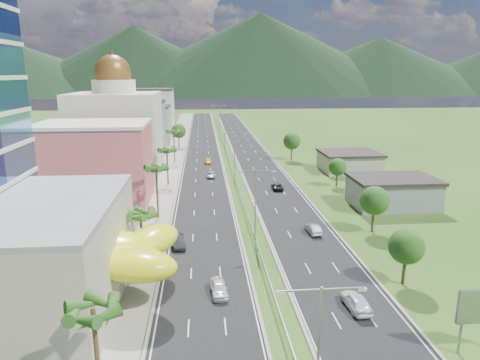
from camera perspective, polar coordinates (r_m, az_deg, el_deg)
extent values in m
plane|color=#2D5119|center=(55.96, 3.28, -11.95)|extent=(500.00, 500.00, 0.00)
cube|color=black|center=(141.86, -4.98, 4.07)|extent=(11.00, 260.00, 0.04)
cube|color=black|center=(142.66, 1.07, 4.18)|extent=(11.00, 260.00, 0.04)
cube|color=gray|center=(142.17, -8.82, 4.00)|extent=(7.00, 260.00, 0.12)
cube|color=gray|center=(124.28, -1.49, 2.98)|extent=(0.08, 216.00, 0.28)
cube|color=gray|center=(225.16, -3.15, 7.89)|extent=(0.10, 0.12, 0.70)
cylinder|color=gray|center=(32.10, 10.37, -22.54)|extent=(0.20, 0.20, 11.00)
cube|color=gray|center=(28.93, 8.01, -14.40)|extent=(2.88, 0.12, 0.12)
cube|color=gray|center=(29.68, 13.60, -13.91)|extent=(2.88, 0.12, 0.12)
cube|color=silver|center=(28.74, 5.43, -14.75)|extent=(0.60, 0.25, 0.18)
cube|color=silver|center=(30.13, 15.96, -13.83)|extent=(0.60, 0.25, 0.18)
cylinder|color=gray|center=(63.14, 2.04, -3.47)|extent=(0.20, 0.20, 11.00)
cube|color=gray|center=(61.59, 0.76, 1.20)|extent=(2.88, 0.12, 0.12)
cube|color=gray|center=(61.94, 3.41, 1.25)|extent=(2.88, 0.12, 0.12)
cube|color=silver|center=(61.50, -0.43, 1.08)|extent=(0.60, 0.25, 0.18)
cube|color=silver|center=(62.16, 4.57, 1.18)|extent=(0.60, 0.25, 0.18)
cylinder|color=gray|center=(101.81, -0.73, 3.30)|extent=(0.20, 0.20, 11.00)
cube|color=gray|center=(100.85, -1.56, 6.25)|extent=(2.88, 0.12, 0.12)
cube|color=gray|center=(101.07, 0.08, 6.27)|extent=(2.88, 0.12, 0.12)
cube|color=silver|center=(100.80, -2.29, 6.18)|extent=(0.60, 0.25, 0.18)
cube|color=silver|center=(101.20, 0.81, 6.22)|extent=(0.60, 0.25, 0.18)
cylinder|color=gray|center=(146.17, -2.08, 6.59)|extent=(0.20, 0.20, 11.00)
cube|color=gray|center=(145.50, -2.67, 8.65)|extent=(2.88, 0.12, 0.12)
cube|color=gray|center=(145.65, -1.52, 8.66)|extent=(2.88, 0.12, 0.12)
cube|color=silver|center=(145.47, -3.18, 8.60)|extent=(0.60, 0.25, 0.18)
cube|color=silver|center=(145.75, -1.01, 8.63)|extent=(0.60, 0.25, 0.18)
cylinder|color=gray|center=(190.83, -2.80, 8.34)|extent=(0.20, 0.20, 11.00)
cube|color=gray|center=(190.32, -3.26, 9.92)|extent=(2.88, 0.12, 0.12)
cube|color=gray|center=(190.43, -2.38, 9.93)|extent=(2.88, 0.12, 0.12)
cube|color=silver|center=(190.29, -3.65, 9.88)|extent=(0.60, 0.25, 0.18)
cube|color=silver|center=(190.51, -1.99, 9.91)|extent=(0.60, 0.25, 0.18)
cylinder|color=gray|center=(55.28, -22.32, -11.10)|extent=(0.50, 0.50, 4.00)
cylinder|color=gray|center=(49.22, -16.01, -13.76)|extent=(0.50, 0.50, 4.00)
cylinder|color=gray|center=(47.61, -21.59, -15.24)|extent=(0.50, 0.50, 4.00)
cylinder|color=gray|center=(53.30, -12.86, -11.31)|extent=(0.50, 0.50, 4.00)
cube|color=#D5575C|center=(85.95, -18.73, 1.90)|extent=(20.00, 15.00, 15.00)
cube|color=beige|center=(107.69, -16.05, 5.78)|extent=(20.00, 20.00, 20.00)
cylinder|color=beige|center=(106.75, -16.47, 11.89)|extent=(10.00, 10.00, 3.00)
sphere|color=brown|center=(106.70, -16.59, 13.50)|extent=(8.40, 8.40, 8.40)
cube|color=gray|center=(132.21, -13.57, 6.50)|extent=(16.00, 15.00, 16.00)
cube|color=#B5AA95|center=(154.03, -12.38, 7.03)|extent=(16.00, 15.00, 13.00)
cube|color=silver|center=(176.49, -11.51, 8.75)|extent=(16.00, 15.00, 18.00)
cylinder|color=gray|center=(45.17, 27.26, -18.15)|extent=(0.24, 0.24, 3.20)
cube|color=gray|center=(85.63, 19.67, -1.67)|extent=(15.00, 10.00, 5.00)
cube|color=#B5AA95|center=(113.47, 14.38, 2.28)|extent=(14.00, 12.00, 4.40)
cylinder|color=#47301C|center=(35.26, -18.47, -21.85)|extent=(0.36, 0.36, 8.50)
cylinder|color=#47301C|center=(56.31, -12.94, -7.96)|extent=(0.36, 0.36, 7.50)
cylinder|color=#47301C|center=(74.89, -10.98, -1.70)|extent=(0.36, 0.36, 9.00)
cylinder|color=#47301C|center=(97.25, -9.64, 1.69)|extent=(0.36, 0.36, 8.00)
cylinder|color=#47301C|center=(121.67, -8.77, 4.39)|extent=(0.36, 0.36, 8.80)
cylinder|color=#47301C|center=(146.62, -8.15, 5.27)|extent=(0.40, 0.40, 4.90)
sphere|color=#2B5A1C|center=(146.17, -8.19, 6.49)|extent=(4.90, 4.90, 4.90)
cylinder|color=#47301C|center=(55.30, 21.05, -10.85)|extent=(0.40, 0.40, 4.20)
sphere|color=#2B5A1C|center=(54.26, 21.30, -8.26)|extent=(4.20, 4.20, 4.20)
cylinder|color=#47301C|center=(70.78, 17.32, -4.91)|extent=(0.40, 0.40, 4.55)
sphere|color=#2B5A1C|center=(69.92, 17.49, -2.64)|extent=(4.55, 4.55, 4.55)
cylinder|color=#47301C|center=(97.13, 12.79, 0.26)|extent=(0.40, 0.40, 3.85)
sphere|color=#2B5A1C|center=(96.59, 12.87, 1.69)|extent=(3.85, 3.85, 3.85)
cylinder|color=#47301C|center=(124.40, 6.88, 3.75)|extent=(0.40, 0.40, 4.90)
sphere|color=#2B5A1C|center=(123.88, 6.93, 5.18)|extent=(4.90, 4.90, 4.90)
imported|color=silver|center=(50.13, -2.84, -14.19)|extent=(2.15, 4.61, 1.53)
imported|color=black|center=(63.28, -8.23, -8.06)|extent=(2.40, 5.06, 1.60)
imported|color=#93959A|center=(103.26, -3.84, 0.69)|extent=(2.39, 4.75, 1.29)
imported|color=gold|center=(119.24, -4.26, 2.51)|extent=(1.89, 4.58, 1.32)
imported|color=white|center=(48.94, 15.22, -15.33)|extent=(2.36, 5.17, 1.72)
imported|color=#9FA1A7|center=(68.46, 9.73, -6.44)|extent=(1.89, 4.56, 1.47)
imported|color=black|center=(92.75, 5.00, -0.86)|extent=(2.46, 4.91, 1.34)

